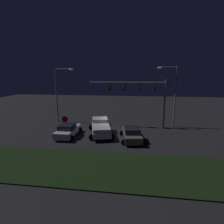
{
  "coord_description": "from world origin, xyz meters",
  "views": [
    {
      "loc": [
        2.94,
        -21.61,
        7.12
      ],
      "look_at": [
        -0.09,
        1.09,
        2.39
      ],
      "focal_mm": 29.07,
      "sensor_mm": 36.0,
      "label": 1
    }
  ],
  "objects_px": {
    "car_sedan_far": "(132,134)",
    "traffic_signal_gantry": "(139,91)",
    "stop_sign": "(65,121)",
    "street_lamp_left": "(60,88)",
    "street_lamp_right": "(172,89)",
    "pickup_truck": "(101,126)",
    "car_sedan": "(68,130)"
  },
  "relations": [
    {
      "from": "pickup_truck",
      "to": "street_lamp_right",
      "type": "distance_m",
      "value": 10.81
    },
    {
      "from": "stop_sign",
      "to": "street_lamp_right",
      "type": "bearing_deg",
      "value": 20.5
    },
    {
      "from": "traffic_signal_gantry",
      "to": "street_lamp_left",
      "type": "relative_size",
      "value": 1.28
    },
    {
      "from": "car_sedan",
      "to": "car_sedan_far",
      "type": "bearing_deg",
      "value": -92.75
    },
    {
      "from": "traffic_signal_gantry",
      "to": "street_lamp_left",
      "type": "xyz_separation_m",
      "value": [
        -11.66,
        1.19,
        0.1
      ]
    },
    {
      "from": "pickup_truck",
      "to": "stop_sign",
      "type": "bearing_deg",
      "value": 79.94
    },
    {
      "from": "traffic_signal_gantry",
      "to": "street_lamp_right",
      "type": "bearing_deg",
      "value": 8.95
    },
    {
      "from": "pickup_truck",
      "to": "traffic_signal_gantry",
      "type": "relative_size",
      "value": 0.56
    },
    {
      "from": "pickup_truck",
      "to": "street_lamp_right",
      "type": "relative_size",
      "value": 0.69
    },
    {
      "from": "traffic_signal_gantry",
      "to": "street_lamp_left",
      "type": "bearing_deg",
      "value": 174.16
    },
    {
      "from": "pickup_truck",
      "to": "car_sedan",
      "type": "height_order",
      "value": "pickup_truck"
    },
    {
      "from": "traffic_signal_gantry",
      "to": "street_lamp_right",
      "type": "xyz_separation_m",
      "value": [
        4.27,
        0.67,
        0.16
      ]
    },
    {
      "from": "car_sedan_far",
      "to": "street_lamp_left",
      "type": "bearing_deg",
      "value": 50.33
    },
    {
      "from": "car_sedan",
      "to": "car_sedan_far",
      "type": "relative_size",
      "value": 0.95
    },
    {
      "from": "pickup_truck",
      "to": "street_lamp_right",
      "type": "height_order",
      "value": "street_lamp_right"
    },
    {
      "from": "pickup_truck",
      "to": "car_sedan_far",
      "type": "xyz_separation_m",
      "value": [
        3.79,
        -1.57,
        -0.26
      ]
    },
    {
      "from": "traffic_signal_gantry",
      "to": "stop_sign",
      "type": "xyz_separation_m",
      "value": [
        -8.9,
        -4.25,
        -3.47
      ]
    },
    {
      "from": "street_lamp_left",
      "to": "stop_sign",
      "type": "bearing_deg",
      "value": -63.12
    },
    {
      "from": "street_lamp_left",
      "to": "pickup_truck",
      "type": "bearing_deg",
      "value": -35.73
    },
    {
      "from": "street_lamp_right",
      "to": "stop_sign",
      "type": "bearing_deg",
      "value": -159.5
    },
    {
      "from": "car_sedan_far",
      "to": "traffic_signal_gantry",
      "type": "xyz_separation_m",
      "value": [
        0.79,
        5.46,
        4.29
      ]
    },
    {
      "from": "street_lamp_left",
      "to": "street_lamp_right",
      "type": "distance_m",
      "value": 15.94
    },
    {
      "from": "car_sedan",
      "to": "street_lamp_right",
      "type": "height_order",
      "value": "street_lamp_right"
    },
    {
      "from": "car_sedan",
      "to": "car_sedan_far",
      "type": "distance_m",
      "value": 7.47
    },
    {
      "from": "car_sedan_far",
      "to": "stop_sign",
      "type": "bearing_deg",
      "value": 73.31
    },
    {
      "from": "traffic_signal_gantry",
      "to": "stop_sign",
      "type": "relative_size",
      "value": 4.63
    },
    {
      "from": "car_sedan_far",
      "to": "traffic_signal_gantry",
      "type": "distance_m",
      "value": 6.99
    },
    {
      "from": "pickup_truck",
      "to": "stop_sign",
      "type": "relative_size",
      "value": 2.57
    },
    {
      "from": "car_sedan",
      "to": "traffic_signal_gantry",
      "type": "bearing_deg",
      "value": -58.21
    },
    {
      "from": "car_sedan_far",
      "to": "street_lamp_right",
      "type": "distance_m",
      "value": 9.12
    },
    {
      "from": "car_sedan",
      "to": "street_lamp_left",
      "type": "distance_m",
      "value": 8.39
    },
    {
      "from": "traffic_signal_gantry",
      "to": "stop_sign",
      "type": "distance_m",
      "value": 10.45
    }
  ]
}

